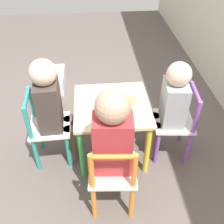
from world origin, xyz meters
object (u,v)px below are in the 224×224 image
object	(u,v)px
child_front	(52,105)
storage_bin	(54,80)
chair_purple	(176,124)
chair_orange	(113,176)
chair_teal	(47,129)
kids_table	(112,114)
plate_back	(128,102)
child_right	(113,140)
plate_right	(114,114)
child_back	(170,104)

from	to	relation	value
child_front	storage_bin	distance (m)	0.99
chair_purple	storage_bin	world-z (taller)	chair_purple
chair_orange	chair_teal	world-z (taller)	same
kids_table	plate_back	bearing A→B (deg)	90.00
child_right	plate_right	distance (m)	0.28
chair_purple	storage_bin	size ratio (longest dim) A/B	1.56
child_back	storage_bin	xyz separation A→B (m)	(-0.93, -0.86, -0.36)
child_front	plate_back	xyz separation A→B (m)	(-0.01, 0.48, -0.02)
chair_purple	child_back	bearing A→B (deg)	-90.00
chair_purple	plate_back	size ratio (longest dim) A/B	2.69
chair_orange	child_back	xyz separation A→B (m)	(-0.40, 0.41, 0.17)
kids_table	chair_orange	bearing A→B (deg)	-4.56
chair_orange	child_front	distance (m)	0.57
chair_purple	plate_back	distance (m)	0.37
plate_back	child_right	bearing A→B (deg)	-19.83
child_right	child_front	xyz separation A→B (m)	(-0.36, -0.34, -0.03)
chair_orange	plate_back	xyz separation A→B (m)	(-0.43, 0.14, 0.17)
chair_teal	child_front	xyz separation A→B (m)	(-0.00, 0.06, 0.20)
chair_purple	chair_teal	distance (m)	0.87
plate_back	storage_bin	size ratio (longest dim) A/B	0.58
child_back	child_front	xyz separation A→B (m)	(-0.02, -0.75, 0.03)
child_back	child_right	world-z (taller)	child_right
chair_orange	kids_table	bearing A→B (deg)	-90.00
chair_teal	storage_bin	xyz separation A→B (m)	(-0.90, -0.05, -0.19)
kids_table	chair_teal	world-z (taller)	chair_teal
child_back	plate_back	distance (m)	0.27
chair_teal	plate_right	world-z (taller)	chair_teal
child_right	kids_table	bearing A→B (deg)	-90.00
kids_table	storage_bin	world-z (taller)	kids_table
chair_purple	chair_orange	bearing A→B (deg)	-44.39
child_front	storage_bin	xyz separation A→B (m)	(-0.90, -0.11, -0.39)
chair_orange	storage_bin	size ratio (longest dim) A/B	1.56
chair_teal	plate_right	distance (m)	0.48
kids_table	child_right	bearing A→B (deg)	-4.56
child_front	plate_back	size ratio (longest dim) A/B	3.88
kids_table	child_back	size ratio (longest dim) A/B	0.66
child_back	kids_table	bearing A→B (deg)	-90.00
plate_right	child_front	bearing A→B (deg)	-103.74
child_back	plate_back	world-z (taller)	child_back
chair_teal	plate_right	xyz separation A→B (m)	(0.09, 0.44, 0.17)
kids_table	plate_right	size ratio (longest dim) A/B	3.11
storage_bin	plate_right	bearing A→B (deg)	26.11
chair_orange	plate_right	world-z (taller)	chair_orange
child_right	storage_bin	distance (m)	1.41
kids_table	chair_purple	bearing A→B (deg)	84.21
kids_table	child_front	size ratio (longest dim) A/B	0.62
child_front	kids_table	bearing A→B (deg)	-90.00
child_front	chair_orange	bearing A→B (deg)	-143.17
kids_table	plate_right	bearing A→B (deg)	0.00
child_front	plate_right	bearing A→B (deg)	-105.86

